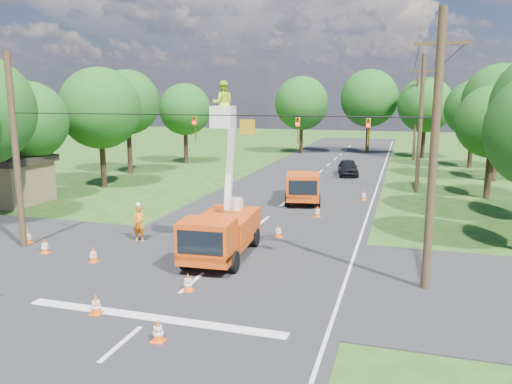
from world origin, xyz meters
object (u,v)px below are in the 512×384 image
(second_truck, at_px, (303,186))
(traffic_cone_8, at_px, (188,282))
(shed, at_px, (4,179))
(tree_left_e, at_px, (127,102))
(pole_right_mid, at_px, (420,123))
(traffic_cone_7, at_px, (364,195))
(tree_far_b, at_px, (369,98))
(distant_car, at_px, (348,167))
(traffic_cone_3, at_px, (317,212))
(traffic_cone_6, at_px, (28,237))
(traffic_cone_1, at_px, (158,331))
(pole_right_near, at_px, (434,152))
(pole_left, at_px, (16,153))
(tree_right_c, at_px, (493,122))
(ground_worker, at_px, (139,224))
(bucket_truck, at_px, (221,221))
(tree_right_d, at_px, (500,101))
(tree_left_d, at_px, (100,108))
(pole_right_far, at_px, (416,114))
(traffic_cone_5, at_px, (45,246))
(tree_far_c, at_px, (425,105))
(tree_left_f, at_px, (185,109))
(traffic_cone_2, at_px, (278,231))
(tree_right_e, at_px, (474,109))
(tree_far_a, at_px, (302,103))
(traffic_cone_4, at_px, (93,255))

(second_truck, height_order, traffic_cone_8, second_truck)
(shed, distance_m, tree_left_e, 14.87)
(second_truck, xyz_separation_m, pole_right_mid, (7.45, 6.00, 4.01))
(traffic_cone_7, height_order, tree_far_b, tree_far_b)
(distant_car, xyz_separation_m, traffic_cone_3, (0.08, -16.65, -0.36))
(traffic_cone_6, bearing_deg, traffic_cone_1, -33.50)
(pole_right_near, bearing_deg, pole_left, 180.00)
(tree_right_c, bearing_deg, ground_worker, -137.35)
(bucket_truck, distance_m, traffic_cone_8, 4.19)
(traffic_cone_8, distance_m, tree_right_d, 33.76)
(tree_left_e, relative_size, tree_right_c, 1.20)
(traffic_cone_3, relative_size, traffic_cone_8, 1.00)
(pole_right_near, height_order, tree_right_c, pole_right_near)
(tree_left_d, bearing_deg, tree_right_c, 8.07)
(pole_right_mid, distance_m, pole_right_far, 20.00)
(pole_left, bearing_deg, shed, 136.74)
(pole_right_mid, bearing_deg, tree_right_d, 48.01)
(bucket_truck, distance_m, traffic_cone_5, 8.20)
(pole_right_mid, bearing_deg, pole_right_near, -90.00)
(distant_car, distance_m, traffic_cone_6, 28.82)
(tree_left_e, bearing_deg, ground_worker, -58.38)
(pole_right_far, bearing_deg, tree_left_d, -133.23)
(distant_car, bearing_deg, shed, -148.15)
(pole_right_near, xyz_separation_m, pole_right_mid, (0.00, 20.00, 0.00))
(pole_right_far, distance_m, tree_far_c, 2.43)
(tree_left_e, bearing_deg, tree_right_c, -5.71)
(traffic_cone_3, height_order, tree_left_f, tree_left_f)
(second_truck, relative_size, pole_right_far, 0.59)
(pole_left, distance_m, tree_left_f, 30.49)
(tree_left_d, relative_size, tree_left_f, 1.10)
(bucket_truck, height_order, tree_far_b, tree_far_b)
(traffic_cone_1, height_order, tree_left_d, tree_left_d)
(traffic_cone_5, height_order, shed, shed)
(traffic_cone_2, distance_m, traffic_cone_6, 12.19)
(second_truck, distance_m, tree_right_e, 25.02)
(ground_worker, height_order, pole_right_far, pole_right_far)
(traffic_cone_6, bearing_deg, tree_right_d, 47.24)
(distant_car, bearing_deg, traffic_cone_5, -121.40)
(tree_left_d, xyz_separation_m, tree_far_a, (10.00, 28.00, 0.06))
(tree_left_d, bearing_deg, tree_right_e, 34.78)
(traffic_cone_1, xyz_separation_m, traffic_cone_6, (-10.64, 7.04, 0.00))
(pole_right_far, relative_size, tree_left_e, 1.06)
(traffic_cone_3, bearing_deg, tree_left_d, 163.92)
(bucket_truck, bearing_deg, pole_left, -176.08)
(traffic_cone_3, bearing_deg, shed, -174.85)
(ground_worker, height_order, pole_right_near, pole_right_near)
(pole_right_mid, bearing_deg, bucket_truck, -114.33)
(pole_right_near, bearing_deg, traffic_cone_4, -176.00)
(tree_far_a, distance_m, tree_far_c, 14.53)
(tree_left_e, bearing_deg, traffic_cone_4, -62.90)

